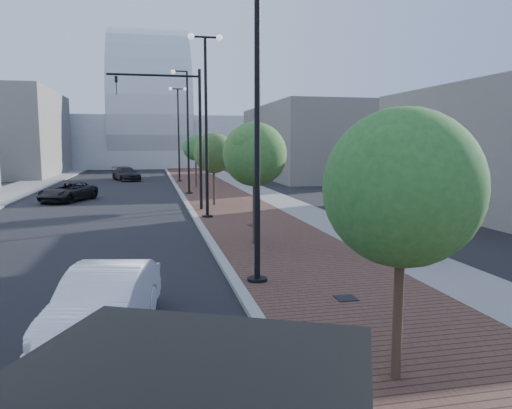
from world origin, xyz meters
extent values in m
cube|color=#4C2D23|center=(3.50, 40.00, 0.06)|extent=(7.00, 140.00, 0.12)
cube|color=slate|center=(6.20, 40.00, 0.07)|extent=(2.40, 140.00, 0.13)
cube|color=gray|center=(0.00, 40.00, 0.07)|extent=(0.30, 140.00, 0.14)
cube|color=slate|center=(-13.00, 40.00, 0.06)|extent=(4.00, 140.00, 0.12)
imported|color=white|center=(-3.22, 7.18, 0.70)|extent=(2.33, 4.48, 1.40)
imported|color=black|center=(-7.72, 31.72, 0.65)|extent=(3.91, 5.15, 1.30)
imported|color=black|center=(-4.68, 49.53, 0.70)|extent=(3.45, 5.23, 1.41)
imported|color=black|center=(6.72, 11.11, 0.88)|extent=(0.68, 0.47, 1.76)
cylinder|color=black|center=(0.60, 10.00, 0.10)|extent=(0.56, 0.56, 0.20)
cylinder|color=black|center=(0.60, 10.00, 4.62)|extent=(0.16, 0.16, 9.00)
cylinder|color=black|center=(0.60, 22.00, 0.10)|extent=(0.56, 0.56, 0.20)
cylinder|color=black|center=(0.60, 22.00, 4.62)|extent=(0.16, 0.16, 9.00)
cylinder|color=black|center=(0.60, 22.00, 9.12)|extent=(1.40, 0.10, 0.10)
sphere|color=silver|center=(-0.10, 22.00, 9.12)|extent=(0.32, 0.32, 0.32)
sphere|color=silver|center=(1.30, 22.00, 9.12)|extent=(0.32, 0.32, 0.32)
cylinder|color=black|center=(0.60, 34.00, 0.10)|extent=(0.56, 0.56, 0.20)
cylinder|color=black|center=(0.60, 34.00, 4.62)|extent=(0.16, 0.16, 9.00)
cylinder|color=black|center=(0.10, 34.00, 9.12)|extent=(1.00, 0.10, 0.10)
sphere|color=silver|center=(-0.40, 34.00, 9.05)|extent=(0.32, 0.32, 0.32)
cylinder|color=black|center=(0.60, 46.00, 0.10)|extent=(0.56, 0.56, 0.20)
cylinder|color=black|center=(0.60, 46.00, 4.62)|extent=(0.16, 0.16, 9.00)
cylinder|color=black|center=(0.60, 46.00, 9.12)|extent=(1.40, 0.10, 0.10)
sphere|color=silver|center=(-0.10, 46.00, 9.12)|extent=(0.32, 0.32, 0.32)
sphere|color=silver|center=(1.30, 46.00, 9.12)|extent=(0.32, 0.32, 0.32)
cylinder|color=black|center=(0.60, 25.00, 4.00)|extent=(0.18, 0.18, 8.00)
cylinder|color=black|center=(-1.90, 25.00, 7.60)|extent=(5.00, 0.12, 0.12)
imported|color=black|center=(-3.90, 25.00, 7.00)|extent=(0.16, 0.20, 1.00)
cylinder|color=#382619|center=(1.60, 4.00, 1.51)|extent=(0.16, 0.16, 3.03)
sphere|color=#286221|center=(1.60, 4.00, 3.25)|extent=(2.50, 2.50, 2.50)
sphere|color=#286221|center=(2.00, 4.30, 3.03)|extent=(1.75, 1.75, 1.75)
sphere|color=#286221|center=(1.30, 3.70, 3.55)|extent=(1.50, 1.50, 1.50)
cylinder|color=#382619|center=(1.60, 15.00, 1.64)|extent=(0.16, 0.16, 3.27)
sphere|color=#306422|center=(1.60, 15.00, 3.50)|extent=(2.40, 2.40, 2.40)
sphere|color=#306422|center=(2.00, 15.30, 3.27)|extent=(1.68, 1.68, 1.68)
sphere|color=#306422|center=(1.30, 14.70, 3.83)|extent=(1.44, 1.44, 1.44)
cylinder|color=#382619|center=(1.60, 27.00, 1.54)|extent=(0.16, 0.16, 3.08)
sphere|color=#2D4C1A|center=(1.60, 27.00, 3.30)|extent=(2.49, 2.49, 2.49)
sphere|color=#2D4C1A|center=(2.00, 27.30, 3.08)|extent=(1.74, 1.74, 1.74)
sphere|color=#2D4C1A|center=(1.30, 26.70, 3.61)|extent=(1.49, 1.49, 1.49)
cylinder|color=#382619|center=(1.60, 39.00, 1.63)|extent=(0.16, 0.16, 3.26)
sphere|color=#216122|center=(1.60, 39.00, 3.49)|extent=(2.16, 2.16, 2.16)
sphere|color=#216122|center=(2.00, 39.30, 3.26)|extent=(1.51, 1.51, 1.51)
sphere|color=#216122|center=(1.30, 38.70, 3.82)|extent=(1.30, 1.30, 1.30)
cube|color=#A7ABB1|center=(-2.00, 85.00, 4.00)|extent=(50.00, 28.00, 8.00)
cube|color=#67635D|center=(16.00, 50.00, 4.00)|extent=(12.00, 22.00, 8.00)
cube|color=black|center=(2.40, 8.00, 0.13)|extent=(0.50, 0.50, 0.02)
cube|color=black|center=(2.40, 19.00, 0.13)|extent=(0.50, 0.50, 0.02)
camera|label=1|loc=(-2.24, -2.90, 3.94)|focal=34.21mm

